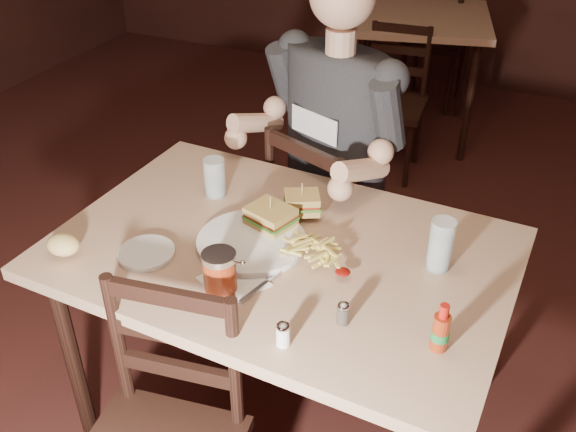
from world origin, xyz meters
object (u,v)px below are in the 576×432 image
at_px(bg_chair_near, 390,106).
at_px(side_plate, 147,254).
at_px(bg_table, 420,30).
at_px(syrup_dispenser, 220,272).
at_px(chair_far, 334,229).
at_px(bg_chair_far, 436,41).
at_px(dinner_plate, 252,243).
at_px(glass_left, 215,177).
at_px(glass_right, 441,245).
at_px(diner, 330,113).
at_px(hot_sauce, 441,327).
at_px(main_table, 281,268).

xyz_separation_m(bg_chair_near, side_plate, (-0.13, -2.11, 0.37)).
xyz_separation_m(bg_table, syrup_dispenser, (0.14, -2.70, 0.15)).
height_order(chair_far, syrup_dispenser, syrup_dispenser).
bearing_deg(syrup_dispenser, bg_chair_near, 96.18).
distance_m(bg_table, side_plate, 2.66).
distance_m(bg_chair_far, side_plate, 3.23).
distance_m(dinner_plate, glass_left, 0.32).
height_order(glass_right, side_plate, glass_right).
height_order(diner, dinner_plate, diner).
xyz_separation_m(diner, syrup_dispenser, (-0.00, -0.79, -0.13)).
xyz_separation_m(bg_chair_near, hot_sauce, (0.72, -2.13, 0.43)).
distance_m(chair_far, bg_chair_near, 1.32).
distance_m(main_table, bg_table, 2.47).
xyz_separation_m(bg_table, glass_right, (0.64, -2.37, 0.17)).
bearing_deg(dinner_plate, bg_chair_far, 92.37).
bearing_deg(chair_far, diner, 90.00).
xyz_separation_m(bg_table, bg_chair_far, (0.00, 0.55, -0.23)).
bearing_deg(glass_right, bg_chair_near, 109.46).
relative_size(main_table, bg_chair_near, 1.64).
height_order(bg_chair_near, glass_right, glass_right).
distance_m(main_table, side_plate, 0.39).
bearing_deg(bg_chair_near, glass_left, -98.13).
relative_size(bg_table, syrup_dispenser, 8.28).
bearing_deg(diner, side_plate, -88.75).
relative_size(main_table, syrup_dispenser, 11.51).
relative_size(diner, glass_right, 6.50).
bearing_deg(side_plate, bg_chair_far, 87.76).
bearing_deg(bg_chair_far, hot_sauce, 104.08).
distance_m(bg_chair_far, bg_chair_near, 1.10).
relative_size(hot_sauce, side_plate, 0.85).
height_order(bg_chair_far, glass_left, glass_left).
height_order(bg_table, glass_left, glass_left).
distance_m(bg_table, diner, 1.94).
bearing_deg(bg_chair_near, syrup_dispenser, -90.76).
xyz_separation_m(glass_left, hot_sauce, (0.83, -0.40, 0.00)).
bearing_deg(bg_chair_far, side_plate, 89.33).
xyz_separation_m(hot_sauce, syrup_dispenser, (-0.58, -0.02, -0.01)).
bearing_deg(main_table, glass_right, 12.29).
xyz_separation_m(main_table, side_plate, (-0.33, -0.19, 0.08)).
bearing_deg(side_plate, glass_right, 20.48).
xyz_separation_m(bg_table, side_plate, (-0.13, -2.66, 0.10)).
bearing_deg(side_plate, syrup_dispenser, -8.83).
bearing_deg(diner, bg_chair_far, 114.15).
height_order(chair_far, bg_chair_near, chair_far).
distance_m(diner, hot_sauce, 0.97).
distance_m(bg_chair_far, dinner_plate, 3.06).
bearing_deg(hot_sauce, glass_left, 154.40).
bearing_deg(diner, glass_left, -103.20).
height_order(main_table, glass_right, glass_right).
height_order(bg_table, bg_chair_far, bg_chair_far).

